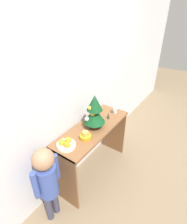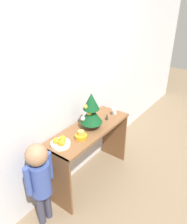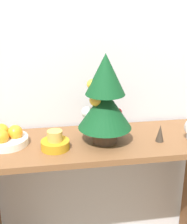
{
  "view_description": "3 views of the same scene",
  "coord_description": "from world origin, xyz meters",
  "px_view_note": "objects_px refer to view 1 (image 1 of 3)",
  "views": [
    {
      "loc": [
        -1.48,
        -0.82,
        2.06
      ],
      "look_at": [
        0.02,
        0.22,
        0.99
      ],
      "focal_mm": 28.0,
      "sensor_mm": 36.0,
      "label": 1
    },
    {
      "loc": [
        -1.76,
        -1.14,
        2.13
      ],
      "look_at": [
        0.03,
        0.18,
        0.99
      ],
      "focal_mm": 35.0,
      "sensor_mm": 36.0,
      "label": 2
    },
    {
      "loc": [
        -0.27,
        -1.18,
        1.45
      ],
      "look_at": [
        -0.04,
        0.25,
        0.92
      ],
      "focal_mm": 50.0,
      "sensor_mm": 36.0,
      "label": 3
    }
  ],
  "objects_px": {
    "child_figure": "(47,178)",
    "desk_clock": "(115,110)",
    "singing_bowl": "(85,136)",
    "figurine": "(108,116)",
    "fruit_bowl": "(66,144)",
    "mini_tree": "(95,112)"
  },
  "relations": [
    {
      "from": "figurine",
      "to": "child_figure",
      "type": "bearing_deg",
      "value": 176.47
    },
    {
      "from": "singing_bowl",
      "to": "child_figure",
      "type": "distance_m",
      "value": 0.59
    },
    {
      "from": "fruit_bowl",
      "to": "figurine",
      "type": "bearing_deg",
      "value": -6.45
    },
    {
      "from": "mini_tree",
      "to": "singing_bowl",
      "type": "xyz_separation_m",
      "value": [
        -0.24,
        -0.04,
        -0.19
      ]
    },
    {
      "from": "singing_bowl",
      "to": "figurine",
      "type": "height_order",
      "value": "singing_bowl"
    },
    {
      "from": "mini_tree",
      "to": "desk_clock",
      "type": "relative_size",
      "value": 3.77
    },
    {
      "from": "singing_bowl",
      "to": "child_figure",
      "type": "height_order",
      "value": "child_figure"
    },
    {
      "from": "fruit_bowl",
      "to": "desk_clock",
      "type": "relative_size",
      "value": 1.76
    },
    {
      "from": "desk_clock",
      "to": "child_figure",
      "type": "height_order",
      "value": "child_figure"
    },
    {
      "from": "child_figure",
      "to": "desk_clock",
      "type": "bearing_deg",
      "value": -3.33
    },
    {
      "from": "fruit_bowl",
      "to": "singing_bowl",
      "type": "bearing_deg",
      "value": -20.43
    },
    {
      "from": "mini_tree",
      "to": "desk_clock",
      "type": "distance_m",
      "value": 0.48
    },
    {
      "from": "mini_tree",
      "to": "singing_bowl",
      "type": "bearing_deg",
      "value": -170.33
    },
    {
      "from": "singing_bowl",
      "to": "child_figure",
      "type": "xyz_separation_m",
      "value": [
        -0.55,
        0.07,
        -0.19
      ]
    },
    {
      "from": "fruit_bowl",
      "to": "child_figure",
      "type": "relative_size",
      "value": 0.21
    },
    {
      "from": "singing_bowl",
      "to": "figurine",
      "type": "xyz_separation_m",
      "value": [
        0.52,
        0.0,
        0.01
      ]
    },
    {
      "from": "mini_tree",
      "to": "figurine",
      "type": "relative_size",
      "value": 5.03
    },
    {
      "from": "mini_tree",
      "to": "fruit_bowl",
      "type": "distance_m",
      "value": 0.51
    },
    {
      "from": "singing_bowl",
      "to": "desk_clock",
      "type": "height_order",
      "value": "desk_clock"
    },
    {
      "from": "desk_clock",
      "to": "figurine",
      "type": "bearing_deg",
      "value": 177.86
    },
    {
      "from": "fruit_bowl",
      "to": "child_figure",
      "type": "height_order",
      "value": "child_figure"
    },
    {
      "from": "figurine",
      "to": "singing_bowl",
      "type": "bearing_deg",
      "value": -179.84
    }
  ]
}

